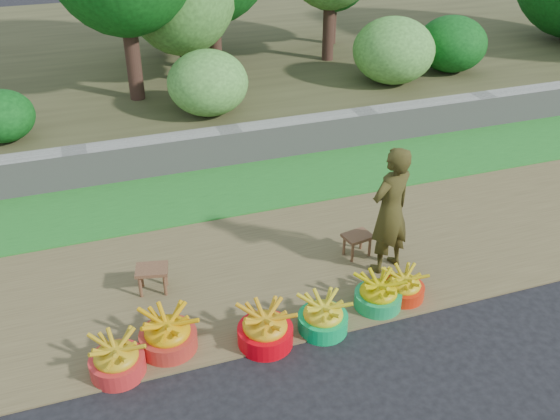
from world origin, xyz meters
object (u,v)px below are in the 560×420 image
object	(u,v)px
stool_left	(152,273)
stool_right	(357,239)
basin_e	(378,294)
basin_f	(403,287)
basin_c	(265,329)
basin_a	(117,359)
vendor_woman	(390,211)
basin_d	(323,316)
basin_b	(168,334)

from	to	relation	value
stool_left	stool_right	size ratio (longest dim) A/B	1.08
basin_e	basin_f	size ratio (longest dim) A/B	1.10
basin_c	stool_left	world-z (taller)	basin_c
basin_f	stool_left	world-z (taller)	basin_f
basin_a	basin_f	world-z (taller)	basin_a
basin_e	vendor_woman	world-z (taller)	vendor_woman
basin_a	stool_left	xyz separation A→B (m)	(0.51, 1.10, 0.09)
basin_d	stool_left	world-z (taller)	basin_d
basin_d	stool_right	xyz separation A→B (m)	(0.87, 1.06, 0.08)
basin_c	stool_right	size ratio (longest dim) A/B	1.51
basin_e	stool_left	world-z (taller)	basin_e
basin_f	stool_left	xyz separation A→B (m)	(-2.51, 0.97, 0.11)
basin_a	basin_d	bearing A→B (deg)	-1.80
basin_c	basin_e	bearing A→B (deg)	6.28
basin_c	stool_left	bearing A→B (deg)	127.73
basin_d	basin_f	world-z (taller)	basin_d
stool_right	vendor_woman	distance (m)	0.65
basin_f	basin_e	bearing A→B (deg)	-171.89
basin_f	vendor_woman	xyz separation A→B (m)	(0.07, 0.55, 0.62)
basin_f	vendor_woman	bearing A→B (deg)	82.91
basin_d	basin_c	bearing A→B (deg)	-179.97
basin_b	stool_left	distance (m)	0.94
basin_b	basin_a	bearing A→B (deg)	-161.86
basin_a	vendor_woman	xyz separation A→B (m)	(3.08, 0.67, 0.60)
basin_b	vendor_woman	size ratio (longest dim) A/B	0.37
basin_f	basin_a	bearing A→B (deg)	-177.64
basin_b	stool_right	bearing A→B (deg)	19.27
basin_b	basin_c	world-z (taller)	basin_b
basin_d	basin_b	bearing A→B (deg)	171.46
basin_a	basin_c	distance (m)	1.40
basin_d	vendor_woman	bearing A→B (deg)	34.37
basin_b	vendor_woman	bearing A→B (deg)	11.11
basin_c	basin_f	bearing A→B (deg)	6.65
basin_d	basin_f	xyz separation A→B (m)	(1.00, 0.19, -0.02)
basin_d	basin_e	world-z (taller)	basin_d
basin_f	vendor_woman	world-z (taller)	vendor_woman
stool_right	basin_e	bearing A→B (deg)	-101.48
basin_b	stool_left	size ratio (longest dim) A/B	1.43
basin_b	stool_left	bearing A→B (deg)	89.57
basin_e	stool_right	size ratio (longest dim) A/B	1.38
basin_b	basin_e	xyz separation A→B (m)	(2.19, -0.09, -0.02)
basin_d	vendor_woman	world-z (taller)	vendor_woman
basin_b	stool_right	size ratio (longest dim) A/B	1.54
basin_b	stool_left	xyz separation A→B (m)	(0.01, 0.93, 0.07)
basin_c	basin_d	size ratio (longest dim) A/B	1.08
basin_a	basin_b	distance (m)	0.53
basin_e	basin_f	distance (m)	0.33
basin_c	basin_f	distance (m)	1.62
vendor_woman	stool_right	bearing A→B (deg)	-76.50
basin_a	basin_c	xyz separation A→B (m)	(1.40, -0.06, 0.01)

